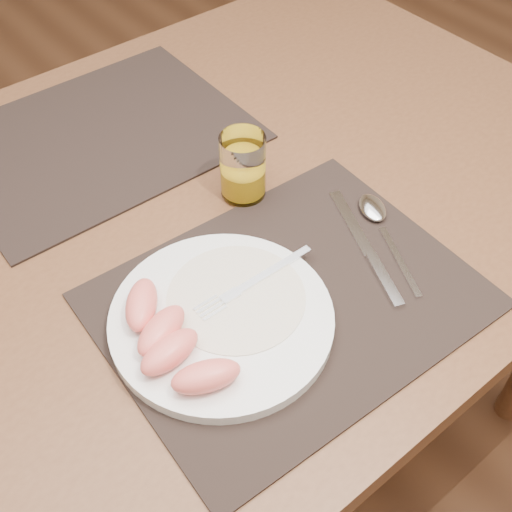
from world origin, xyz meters
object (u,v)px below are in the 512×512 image
(plate, at_px, (222,319))
(fork, at_px, (246,286))
(placemat_near, at_px, (289,300))
(knife, at_px, (370,255))
(spoon, at_px, (376,215))
(table, at_px, (181,252))
(placemat_far, at_px, (99,137))
(juice_glass, at_px, (243,169))

(plate, bearing_deg, fork, 16.86)
(placemat_near, xyz_separation_m, knife, (0.13, -0.01, 0.00))
(plate, bearing_deg, placemat_near, -14.26)
(fork, distance_m, spoon, 0.23)
(table, relative_size, placemat_near, 3.11)
(table, distance_m, spoon, 0.30)
(placemat_far, bearing_deg, juice_glass, -68.73)
(plate, height_order, spoon, plate)
(table, relative_size, plate, 5.19)
(placemat_near, relative_size, knife, 2.15)
(table, bearing_deg, plate, -108.63)
(knife, height_order, juice_glass, juice_glass)
(plate, relative_size, knife, 1.29)
(placemat_far, height_order, juice_glass, juice_glass)
(plate, xyz_separation_m, knife, (0.22, -0.04, -0.01))
(table, xyz_separation_m, placemat_near, (0.02, -0.22, 0.09))
(fork, bearing_deg, table, 84.54)
(placemat_far, relative_size, juice_glass, 4.61)
(table, height_order, placemat_near, placemat_near)
(placemat_near, relative_size, spoon, 2.46)
(placemat_near, xyz_separation_m, spoon, (0.19, 0.03, 0.01))
(placemat_near, distance_m, spoon, 0.19)
(placemat_near, distance_m, juice_glass, 0.21)
(table, relative_size, spoon, 7.66)
(placemat_near, height_order, spoon, spoon)
(plate, relative_size, fork, 1.55)
(fork, relative_size, spoon, 0.96)
(spoon, bearing_deg, placemat_near, -170.37)
(table, height_order, knife, knife)
(placemat_far, height_order, knife, knife)
(knife, bearing_deg, juice_glass, 104.44)
(juice_glass, bearing_deg, fork, -127.14)
(spoon, bearing_deg, placemat_far, 116.99)
(juice_glass, bearing_deg, spoon, -55.09)
(plate, bearing_deg, knife, -9.31)
(knife, bearing_deg, placemat_far, 108.26)
(placemat_near, height_order, placemat_far, same)
(placemat_near, distance_m, fork, 0.06)
(juice_glass, bearing_deg, table, 163.52)
(juice_glass, bearing_deg, knife, -75.56)
(spoon, bearing_deg, knife, -142.00)
(table, distance_m, placemat_near, 0.24)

